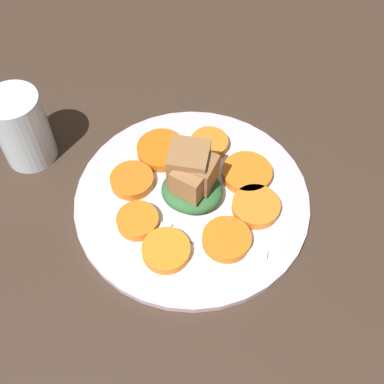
# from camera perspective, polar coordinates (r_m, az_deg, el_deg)

# --- Properties ---
(table_slab) EXTENTS (1.20, 1.20, 0.02)m
(table_slab) POSITION_cam_1_polar(r_m,az_deg,el_deg) (0.63, 0.00, -1.60)
(table_slab) COLOR #38281E
(table_slab) RESTS_ON ground
(plate) EXTENTS (0.30, 0.30, 0.01)m
(plate) POSITION_cam_1_polar(r_m,az_deg,el_deg) (0.62, 0.00, -0.83)
(plate) COLOR silver
(plate) RESTS_ON table_slab
(carrot_slice_0) EXTENTS (0.06, 0.06, 0.01)m
(carrot_slice_0) POSITION_cam_1_polar(r_m,az_deg,el_deg) (0.62, -7.12, 1.38)
(carrot_slice_0) COLOR orange
(carrot_slice_0) RESTS_ON plate
(carrot_slice_1) EXTENTS (0.05, 0.05, 0.01)m
(carrot_slice_1) POSITION_cam_1_polar(r_m,az_deg,el_deg) (0.59, -6.45, -3.40)
(carrot_slice_1) COLOR orange
(carrot_slice_1) RESTS_ON plate
(carrot_slice_2) EXTENTS (0.06, 0.06, 0.01)m
(carrot_slice_2) POSITION_cam_1_polar(r_m,az_deg,el_deg) (0.57, -3.08, -6.93)
(carrot_slice_2) COLOR orange
(carrot_slice_2) RESTS_ON plate
(carrot_slice_3) EXTENTS (0.06, 0.06, 0.01)m
(carrot_slice_3) POSITION_cam_1_polar(r_m,az_deg,el_deg) (0.57, 4.12, -5.62)
(carrot_slice_3) COLOR orange
(carrot_slice_3) RESTS_ON plate
(carrot_slice_4) EXTENTS (0.06, 0.06, 0.01)m
(carrot_slice_4) POSITION_cam_1_polar(r_m,az_deg,el_deg) (0.60, 7.58, -1.72)
(carrot_slice_4) COLOR orange
(carrot_slice_4) RESTS_ON plate
(carrot_slice_5) EXTENTS (0.07, 0.07, 0.01)m
(carrot_slice_5) POSITION_cam_1_polar(r_m,az_deg,el_deg) (0.63, 6.53, 2.21)
(carrot_slice_5) COLOR orange
(carrot_slice_5) RESTS_ON plate
(carrot_slice_6) EXTENTS (0.05, 0.05, 0.01)m
(carrot_slice_6) POSITION_cam_1_polar(r_m,az_deg,el_deg) (0.66, 2.06, 5.77)
(carrot_slice_6) COLOR orange
(carrot_slice_6) RESTS_ON plate
(carrot_slice_7) EXTENTS (0.07, 0.07, 0.01)m
(carrot_slice_7) POSITION_cam_1_polar(r_m,az_deg,el_deg) (0.65, -3.63, 4.99)
(carrot_slice_7) COLOR #D45F13
(carrot_slice_7) RESTS_ON plate
(center_pile) EXTENTS (0.08, 0.07, 0.07)m
(center_pile) POSITION_cam_1_polar(r_m,az_deg,el_deg) (0.59, -0.04, 1.62)
(center_pile) COLOR #2D6033
(center_pile) RESTS_ON plate
(fork) EXTENTS (0.18, 0.03, 0.00)m
(fork) POSITION_cam_1_polar(r_m,az_deg,el_deg) (0.58, -0.39, -5.39)
(fork) COLOR silver
(fork) RESTS_ON plate
(water_glass) EXTENTS (0.07, 0.07, 0.10)m
(water_glass) POSITION_cam_1_polar(r_m,az_deg,el_deg) (0.67, -19.50, 7.11)
(water_glass) COLOR silver
(water_glass) RESTS_ON table_slab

